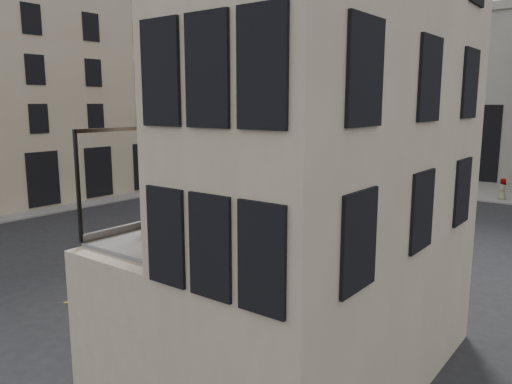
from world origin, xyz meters
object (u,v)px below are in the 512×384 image
Objects in this scene: car_a at (314,192)px; cafe_table_far at (272,185)px; cafe_chair_a at (183,232)px; bus_near at (270,229)px; cafe_table_near at (157,212)px; cafe_table_mid at (235,194)px; cafe_chair_c at (280,208)px; cyclist at (262,198)px; pedestrian_d at (503,189)px; street_lamp_a at (167,169)px; pedestrian_b at (364,177)px; car_c at (258,179)px; pedestrian_a at (238,171)px; bus_far at (263,160)px; pedestrian_e at (148,185)px; cafe_chair_b at (260,216)px; bicycle at (265,202)px; car_b at (349,193)px; traffic_light_near at (274,199)px; street_lamp_b at (360,161)px; pedestrian_c at (441,176)px; cafe_chair_d at (338,195)px; traffic_light_far at (253,160)px.

cafe_table_far is at bearing -40.01° from car_a.
bus_near is at bearing 113.20° from cafe_chair_a.
cafe_table_near is 0.94× the size of cafe_table_mid.
cafe_chair_c reaches higher than cafe_table_near.
pedestrian_d reaches higher than cyclist.
street_lamp_a is 10.59m from cyclist.
pedestrian_b is 1.74× the size of cafe_chair_a.
car_c is at bearing 124.38° from cafe_chair_a.
pedestrian_a reaches higher than car_c.
cafe_table_near reaches higher than pedestrian_b.
cafe_table_near is at bearing -57.94° from bus_far.
pedestrian_e is (-5.10, -9.82, 0.12)m from car_c.
cafe_chair_b is (13.11, -34.96, 4.08)m from pedestrian_b.
bicycle is at bearing 131.13° from car_c.
pedestrian_d is at bearing 86.92° from cafe_table_near.
car_b is 2.52× the size of cyclist.
bus_far is 12.36m from car_b.
pedestrian_e is 33.63m from cafe_chair_a.
cafe_table_far is (11.15, -31.65, 4.38)m from pedestrian_b.
bicycle is 2.36× the size of cafe_chair_c.
traffic_light_near is at bearing 128.70° from pedestrian_d.
cafe_chair_a is at bearing 149.42° from pedestrian_d.
cafe_table_far is at bearing 146.51° from pedestrian_d.
street_lamp_b is at bearing 109.27° from cafe_chair_a.
bus_far is 5.76× the size of pedestrian_d.
cafe_chair_b is at bearing -37.34° from street_lamp_a.
cafe_table_near is (10.64, -26.47, 4.29)m from car_a.
cyclist is (7.79, -10.51, -1.52)m from bus_far.
pedestrian_c is at bearing 92.72° from car_a.
pedestrian_a is at bearing 131.65° from cafe_table_far.
pedestrian_a is (-11.77, -5.16, -1.45)m from street_lamp_b.
cafe_chair_c reaches higher than pedestrian_d.
bus_far is 33.22m from cafe_chair_d.
bus_near is 10.53m from cafe_chair_a.
cafe_chair_d is (0.40, 3.11, 0.01)m from cafe_chair_c.
bicycle is at bearing 126.15° from cafe_chair_b.
bicycle is at bearing -48.10° from traffic_light_far.
street_lamp_a is at bearing -104.18° from bus_far.
street_lamp_a is 9.93m from car_c.
cafe_chair_b is (10.11, -25.76, 4.10)m from car_b.
bus_far reaches higher than car_c.
pedestrian_a is at bearing 129.47° from cafe_table_mid.
traffic_light_near is 23.81m from pedestrian_a.
traffic_light_far is 2.22m from car_c.
pedestrian_c reaches higher than pedestrian_b.
cafe_chair_d reaches higher than car_c.
traffic_light_far reaches higher than car_a.
street_lamp_b reaches higher than pedestrian_a.
cyclist is 2.04× the size of cafe_chair_a.
cyclist is 16.11m from pedestrian_b.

